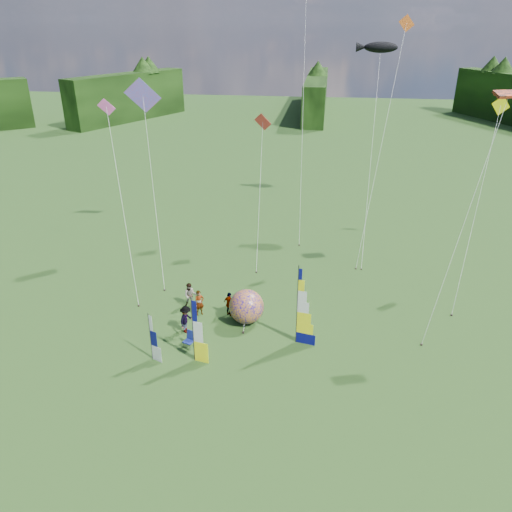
# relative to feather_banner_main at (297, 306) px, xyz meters

# --- Properties ---
(ground) EXTENTS (220.00, 220.00, 0.00)m
(ground) POSITION_rel_feather_banner_main_xyz_m (-1.45, -3.82, -2.49)
(ground) COLOR #37521E
(ground) RESTS_ON ground
(treeline_ring) EXTENTS (210.00, 210.00, 8.00)m
(treeline_ring) POSITION_rel_feather_banner_main_xyz_m (-1.45, -3.82, 1.51)
(treeline_ring) COLOR #254C13
(treeline_ring) RESTS_ON ground
(feather_banner_main) EXTENTS (1.34, 0.38, 4.98)m
(feather_banner_main) POSITION_rel_feather_banner_main_xyz_m (0.00, 0.00, 0.00)
(feather_banner_main) COLOR #0A0C61
(feather_banner_main) RESTS_ON ground
(side_banner_left) EXTENTS (1.09, 0.33, 3.97)m
(side_banner_left) POSITION_rel_feather_banner_main_xyz_m (-5.60, -2.61, -0.50)
(side_banner_left) COLOR #FEF614
(side_banner_left) RESTS_ON ground
(side_banner_far) EXTENTS (0.85, 0.44, 2.95)m
(side_banner_far) POSITION_rel_feather_banner_main_xyz_m (-8.02, -2.83, -1.01)
(side_banner_far) COLOR white
(side_banner_far) RESTS_ON ground
(bol_inflatable) EXTENTS (2.67, 2.67, 2.23)m
(bol_inflatable) POSITION_rel_feather_banner_main_xyz_m (-3.29, 1.80, -1.37)
(bol_inflatable) COLOR #0A016E
(bol_inflatable) RESTS_ON ground
(spectator_a) EXTENTS (0.77, 0.70, 1.76)m
(spectator_a) POSITION_rel_feather_banner_main_xyz_m (-6.48, 2.22, -1.61)
(spectator_a) COLOR #66594C
(spectator_a) RESTS_ON ground
(spectator_b) EXTENTS (0.90, 0.54, 1.73)m
(spectator_b) POSITION_rel_feather_banner_main_xyz_m (-7.35, 3.14, -1.62)
(spectator_b) COLOR #66594C
(spectator_b) RESTS_ON ground
(spectator_c) EXTENTS (0.67, 1.23, 1.81)m
(spectator_c) POSITION_rel_feather_banner_main_xyz_m (-6.82, 0.14, -1.58)
(spectator_c) COLOR #66594C
(spectator_c) RESTS_ON ground
(spectator_d) EXTENTS (1.04, 0.94, 1.71)m
(spectator_d) POSITION_rel_feather_banner_main_xyz_m (-4.51, 2.36, -1.63)
(spectator_d) COLOR #66594C
(spectator_d) RESTS_ON ground
(camp_chair) EXTENTS (0.78, 0.78, 1.05)m
(camp_chair) POSITION_rel_feather_banner_main_xyz_m (-6.23, -1.48, -1.96)
(camp_chair) COLOR navy
(camp_chair) RESTS_ON ground
(kite_whale) EXTENTS (10.35, 16.18, 17.07)m
(kite_whale) POSITION_rel_feather_banner_main_xyz_m (4.88, 16.62, 6.05)
(kite_whale) COLOR black
(kite_whale) RESTS_ON ground
(kite_rainbow_delta) EXTENTS (12.32, 15.02, 14.63)m
(kite_rainbow_delta) POSITION_rel_feather_banner_main_xyz_m (-11.45, 9.19, 4.83)
(kite_rainbow_delta) COLOR #CE354F
(kite_rainbow_delta) RESTS_ON ground
(kite_parafoil) EXTENTS (7.96, 8.91, 15.59)m
(kite_parafoil) POSITION_rel_feather_banner_main_xyz_m (9.25, 3.01, 5.31)
(kite_parafoil) COLOR red
(kite_parafoil) RESTS_ON ground
(small_kite_red) EXTENTS (4.75, 9.89, 11.32)m
(small_kite_red) POSITION_rel_feather_banner_main_xyz_m (-3.85, 12.22, 3.17)
(small_kite_red) COLOR #EF3931
(small_kite_red) RESTS_ON ground
(small_kite_orange) EXTENTS (6.82, 10.08, 18.43)m
(small_kite_orange) POSITION_rel_feather_banner_main_xyz_m (5.29, 13.92, 6.72)
(small_kite_orange) COLOR orange
(small_kite_orange) RESTS_ON ground
(small_kite_yellow) EXTENTS (8.55, 11.63, 13.48)m
(small_kite_yellow) POSITION_rel_feather_banner_main_xyz_m (11.44, 8.37, 4.25)
(small_kite_yellow) COLOR yellow
(small_kite_yellow) RESTS_ON ground
(small_kite_pink) EXTENTS (6.42, 8.60, 13.21)m
(small_kite_pink) POSITION_rel_feather_banner_main_xyz_m (-12.43, 5.56, 4.12)
(small_kite_pink) COLOR #FF5CC0
(small_kite_pink) RESTS_ON ground
(small_kite_green) EXTENTS (6.40, 12.19, 21.96)m
(small_kite_green) POSITION_rel_feather_banner_main_xyz_m (-1.00, 18.86, 8.49)
(small_kite_green) COLOR green
(small_kite_green) RESTS_ON ground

